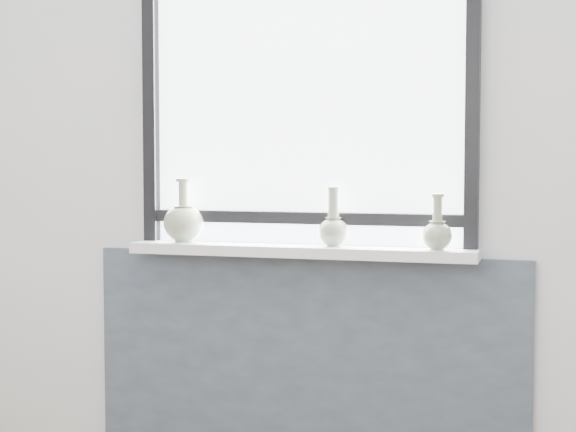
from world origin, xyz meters
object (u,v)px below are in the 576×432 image
(windowsill, at_px, (300,251))
(vase_c, at_px, (437,232))
(vase_b, at_px, (333,228))
(vase_a, at_px, (184,221))

(windowsill, bearing_deg, vase_c, -2.72)
(vase_b, height_order, vase_c, vase_b)
(vase_b, distance_m, vase_c, 0.39)
(vase_a, bearing_deg, vase_c, -1.73)
(vase_b, bearing_deg, vase_c, -3.95)
(vase_a, distance_m, vase_c, 0.99)
(windowsill, xyz_separation_m, vase_c, (0.51, -0.02, 0.08))
(vase_a, relative_size, vase_b, 1.12)
(vase_a, bearing_deg, windowsill, -0.66)
(vase_a, height_order, vase_c, vase_a)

